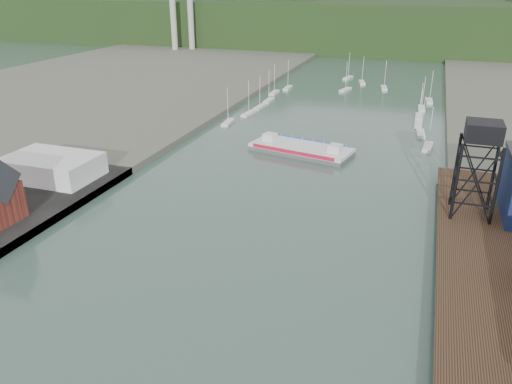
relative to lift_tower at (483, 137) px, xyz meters
The scene contains 6 objects.
east_pier 19.03m from the lift_tower, 81.25° to the right, with size 14.00×70.00×2.45m.
white_shed 80.28m from the lift_tower, behind, with size 18.00×12.00×4.50m, color silver.
lift_tower is the anchor object (origin of this frame).
marina_sailboats 89.04m from the lift_tower, 113.46° to the left, with size 57.71×92.65×0.90m.
distant_hills 246.51m from the lift_tower, 99.10° to the left, with size 500.00×120.00×80.00m.
chain_ferry 47.96m from the lift_tower, 142.56° to the left, with size 25.49×14.30×3.46m.
Camera 1 is at (25.65, -25.76, 39.18)m, focal length 35.00 mm.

